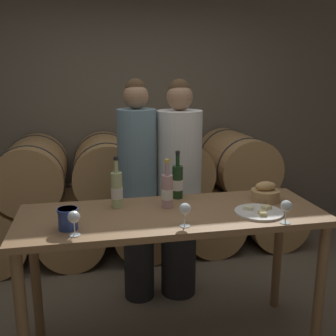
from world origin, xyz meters
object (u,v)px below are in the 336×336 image
Objects in this scene: wine_bottle_white at (117,190)px; bread_basket at (265,193)px; wine_glass_center at (286,207)px; wine_bottle_rose at (167,191)px; wine_glass_far_left at (74,218)px; wine_bottle_red at (178,182)px; person_left at (138,190)px; blue_crock at (68,218)px; wine_glass_left at (185,210)px; person_right at (179,190)px; tasting_table at (172,231)px; cheese_plate at (259,212)px.

wine_bottle_white is 1.75× the size of bread_basket.
wine_bottle_rose is at bearing 146.44° from wine_glass_center.
wine_glass_center is (1.18, -0.06, 0.00)m from wine_glass_far_left.
wine_bottle_red is at bearing 131.11° from wine_glass_center.
wine_bottle_red is at bearing -56.73° from person_left.
wine_glass_left is (0.64, -0.09, 0.03)m from blue_crock.
wine_glass_left is at bearing -84.30° from wine_bottle_rose.
wine_glass_far_left is at bearing -117.09° from person_left.
wine_glass_left is 0.58m from wine_glass_center.
wine_glass_center is at bearing -99.25° from bread_basket.
wine_bottle_rose is 2.31× the size of wine_glass_left.
person_right reaches higher than blue_crock.
person_right is at bearing 73.27° from tasting_table.
person_right is 14.47× the size of blue_crock.
tasting_table is 1.08× the size of person_right.
bread_basket is 1.39× the size of wine_glass_center.
wine_glass_far_left is (0.04, -0.10, 0.03)m from blue_crock.
tasting_table is at bearing 95.02° from wine_glass_left.
person_right is 5.25× the size of wine_bottle_white.
person_left reaches higher than bread_basket.
person_left is 5.51× the size of wine_bottle_rose.
person_left is at bearing 123.27° from wine_bottle_red.
person_left is at bearing 102.39° from tasting_table.
cheese_plate reaches higher than tasting_table.
wine_bottle_red is 1.11× the size of cheese_plate.
wine_bottle_white is at bearing -138.27° from person_right.
blue_crock is (-0.71, -0.42, -0.05)m from wine_bottle_red.
wine_bottle_white is at bearing -112.39° from person_left.
person_left reaches higher than wine_glass_left.
wine_glass_far_left is (-1.10, -0.12, 0.09)m from cheese_plate.
wine_glass_left is (0.03, -0.34, -0.01)m from wine_bottle_rose.
wine_bottle_white is 1.00m from bread_basket.
wine_glass_center is at bearing -26.95° from tasting_table.
person_right is 1.03m from wine_glass_center.
wine_glass_left is (-0.50, -0.11, 0.09)m from cheese_plate.
person_left is at bearing 179.99° from person_right.
person_right reaches higher than wine_bottle_red.
wine_glass_far_left is (-0.77, -0.87, 0.15)m from person_right.
wine_bottle_white is 0.90m from cheese_plate.
wine_bottle_red is 0.77m from wine_glass_center.
wine_glass_left is (-0.17, -0.86, 0.15)m from person_right.
wine_glass_far_left is at bearing -173.85° from cheese_plate.
wine_bottle_rose is at bearing 156.83° from cheese_plate.
person_right is 5.50× the size of wine_bottle_rose.
cheese_plate is at bearing -19.11° from wine_bottle_white.
wine_glass_left is 1.00× the size of wine_glass_center.
person_left is 0.89m from wine_glass_left.
bread_basket is at bearing -3.46° from wine_bottle_white.
wine_bottle_rose is 0.66m from blue_crock.
blue_crock is 1.14m from cheese_plate.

